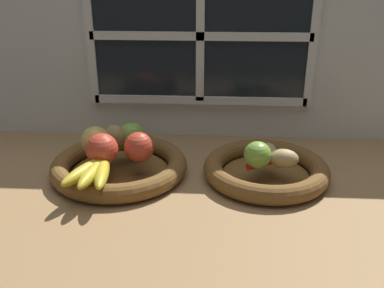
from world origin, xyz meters
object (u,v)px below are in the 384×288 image
at_px(fruit_bowl_right, 266,170).
at_px(banana_bunch_front, 94,171).
at_px(apple_red_front, 102,149).
at_px(pear_brown, 115,138).
at_px(potato_small, 283,158).
at_px(chili_pepper, 269,163).
at_px(apple_green_back, 132,136).
at_px(fruit_bowl_left, 120,166).
at_px(apple_golden_left, 96,141).
at_px(potato_large, 267,152).
at_px(apple_red_right, 139,147).
at_px(lime_near, 257,155).

bearing_deg(fruit_bowl_right, banana_bunch_front, -164.05).
xyz_separation_m(apple_red_front, pear_brown, (0.01, 0.08, -0.00)).
bearing_deg(potato_small, chili_pepper, -179.43).
xyz_separation_m(fruit_bowl_right, apple_green_back, (-0.35, 0.06, 0.06)).
bearing_deg(fruit_bowl_left, fruit_bowl_right, 0.00).
bearing_deg(apple_golden_left, fruit_bowl_left, -12.32).
xyz_separation_m(potato_small, potato_large, (-0.03, 0.03, -0.00)).
relative_size(apple_red_right, banana_bunch_front, 0.45).
bearing_deg(pear_brown, apple_red_front, -100.02).
bearing_deg(apple_red_right, apple_golden_left, 164.23).
distance_m(fruit_bowl_right, apple_golden_left, 0.44).
bearing_deg(banana_bunch_front, fruit_bowl_right, 15.95).
xyz_separation_m(fruit_bowl_left, apple_red_front, (-0.03, -0.04, 0.07)).
distance_m(lime_near, chili_pepper, 0.04).
relative_size(fruit_bowl_right, apple_golden_left, 4.22).
height_order(pear_brown, potato_large, pear_brown).
bearing_deg(potato_large, fruit_bowl_left, 180.00).
relative_size(apple_golden_left, pear_brown, 1.03).
xyz_separation_m(pear_brown, potato_small, (0.42, -0.07, -0.01)).
distance_m(apple_golden_left, apple_green_back, 0.09).
distance_m(banana_bunch_front, chili_pepper, 0.41).
distance_m(fruit_bowl_left, apple_red_front, 0.08).
xyz_separation_m(banana_bunch_front, chili_pepper, (0.41, 0.08, -0.01)).
distance_m(fruit_bowl_right, lime_near, 0.08).
distance_m(apple_golden_left, lime_near, 0.41).
xyz_separation_m(fruit_bowl_right, apple_golden_left, (-0.43, 0.01, 0.06)).
xyz_separation_m(apple_green_back, apple_red_right, (0.03, -0.08, 0.00)).
bearing_deg(apple_green_back, apple_golden_left, -153.52).
bearing_deg(fruit_bowl_left, potato_large, -0.00).
xyz_separation_m(apple_golden_left, lime_near, (0.40, -0.06, -0.00)).
xyz_separation_m(apple_golden_left, banana_bunch_front, (0.03, -0.13, -0.02)).
xyz_separation_m(apple_red_front, potato_large, (0.40, 0.04, -0.02)).
relative_size(apple_red_front, chili_pepper, 0.68).
distance_m(apple_red_right, potato_small, 0.35).
bearing_deg(lime_near, pear_brown, 167.98).
xyz_separation_m(pear_brown, chili_pepper, (0.39, -0.07, -0.03)).
bearing_deg(pear_brown, fruit_bowl_left, -66.83).
xyz_separation_m(banana_bunch_front, lime_near, (0.38, 0.07, 0.02)).
relative_size(apple_red_right, chili_pepper, 0.65).
height_order(apple_green_back, pear_brown, same).
bearing_deg(apple_green_back, pear_brown, -151.97).
height_order(apple_green_back, chili_pepper, apple_green_back).
bearing_deg(lime_near, fruit_bowl_left, 173.04).
xyz_separation_m(pear_brown, lime_near, (0.36, -0.08, -0.00)).
bearing_deg(apple_red_right, potato_small, -2.40).
height_order(apple_red_front, pear_brown, apple_red_front).
bearing_deg(fruit_bowl_left, chili_pepper, -5.34).
height_order(fruit_bowl_left, apple_red_front, apple_red_front).
bearing_deg(potato_large, banana_bunch_front, -164.05).
bearing_deg(banana_bunch_front, pear_brown, 83.72).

